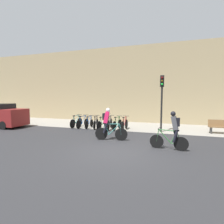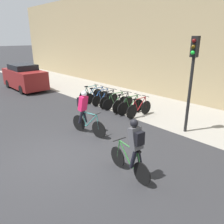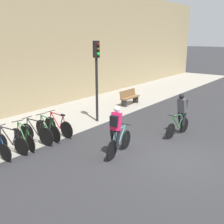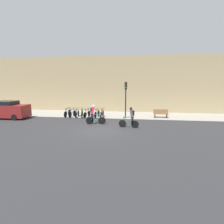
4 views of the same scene
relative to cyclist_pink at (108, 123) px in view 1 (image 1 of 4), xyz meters
The scene contains 15 objects.
ground 2.25m from the cyclist_pink, 62.17° to the right, with size 200.00×200.00×0.00m, color #2B2B2D.
kerb_strip 5.12m from the cyclist_pink, 79.07° to the left, with size 44.00×4.50×0.01m, color gray.
building_facade 7.98m from the cyclist_pink, 82.74° to the left, with size 44.00×0.60×7.06m, color tan.
cyclist_pink is the anchor object (origin of this frame).
cyclist_grey 3.46m from the cyclist_pink, 13.61° to the right, with size 1.69×0.50×1.76m.
parked_bike_0 4.91m from the cyclist_pink, 139.78° to the left, with size 0.46×1.65×0.97m.
parked_bike_1 4.50m from the cyclist_pink, 135.15° to the left, with size 0.46×1.69×0.95m.
parked_bike_2 4.13m from the cyclist_pink, 129.61° to the left, with size 0.46×1.62×0.94m.
parked_bike_3 3.80m from the cyclist_pink, 123.01° to the left, with size 0.46×1.63×0.96m.
parked_bike_4 3.53m from the cyclist_pink, 115.32° to the left, with size 0.48×1.65×0.95m.
parked_bike_5 3.33m from the cyclist_pink, 106.44° to the left, with size 0.46×1.72×0.99m.
parked_bike_6 3.22m from the cyclist_pink, 96.73° to the left, with size 0.46×1.71×0.98m.
parked_bike_7 3.20m from the cyclist_pink, 86.59° to the left, with size 0.46×1.74×0.98m.
traffic_light_pole 4.50m from the cyclist_pink, 49.28° to the left, with size 0.26×0.30×3.80m.
bench 7.53m from the cyclist_pink, 30.45° to the left, with size 1.54×0.44×0.89m.
Camera 1 is at (2.14, -7.17, 2.41)m, focal length 28.00 mm.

